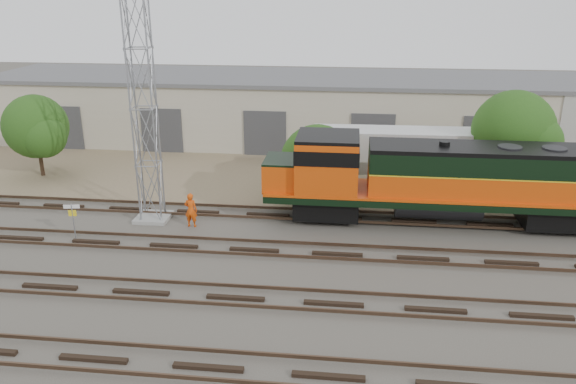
# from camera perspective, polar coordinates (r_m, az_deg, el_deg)

# --- Properties ---
(ground) EXTENTS (140.00, 140.00, 0.00)m
(ground) POSITION_cam_1_polar(r_m,az_deg,el_deg) (25.61, 4.91, -7.92)
(ground) COLOR #47423A
(ground) RESTS_ON ground
(dirt_strip) EXTENTS (80.00, 16.00, 0.02)m
(dirt_strip) POSITION_cam_1_polar(r_m,az_deg,el_deg) (39.50, 5.66, 2.28)
(dirt_strip) COLOR #726047
(dirt_strip) RESTS_ON ground
(tracks) EXTENTS (80.00, 20.40, 0.28)m
(tracks) POSITION_cam_1_polar(r_m,az_deg,el_deg) (22.96, 4.66, -11.23)
(tracks) COLOR black
(tracks) RESTS_ON ground
(warehouse) EXTENTS (58.40, 10.40, 5.30)m
(warehouse) POSITION_cam_1_polar(r_m,az_deg,el_deg) (46.56, 6.04, 8.35)
(warehouse) COLOR #B9B19A
(warehouse) RESTS_ON ground
(locomotive) EXTENTS (18.58, 3.26, 4.47)m
(locomotive) POSITION_cam_1_polar(r_m,az_deg,el_deg) (30.48, 14.68, 1.32)
(locomotive) COLOR black
(locomotive) RESTS_ON tracks
(signal_tower) EXTENTS (1.80, 1.80, 12.17)m
(signal_tower) POSITION_cam_1_polar(r_m,az_deg,el_deg) (30.08, -14.40, 7.81)
(signal_tower) COLOR gray
(signal_tower) RESTS_ON ground
(sign_post) EXTENTS (0.79, 0.15, 1.94)m
(sign_post) POSITION_cam_1_polar(r_m,az_deg,el_deg) (29.88, -21.04, -2.19)
(sign_post) COLOR gray
(sign_post) RESTS_ON ground
(worker) EXTENTS (0.72, 0.50, 1.87)m
(worker) POSITION_cam_1_polar(r_m,az_deg,el_deg) (30.08, -9.84, -1.81)
(worker) COLOR #DD490C
(worker) RESTS_ON ground
(semi_trailer) EXTENTS (12.40, 2.79, 3.80)m
(semi_trailer) POSITION_cam_1_polar(r_m,az_deg,el_deg) (35.75, 13.03, 3.94)
(semi_trailer) COLOR silver
(semi_trailer) RESTS_ON ground
(tree_west) EXTENTS (4.41, 4.20, 5.49)m
(tree_west) POSITION_cam_1_polar(r_m,az_deg,el_deg) (40.52, -24.08, 5.88)
(tree_west) COLOR #382619
(tree_west) RESTS_ON ground
(tree_mid) EXTENTS (4.80, 4.57, 4.57)m
(tree_mid) POSITION_cam_1_polar(r_m,az_deg,el_deg) (34.13, 3.38, 2.81)
(tree_mid) COLOR #382619
(tree_mid) RESTS_ON ground
(tree_east) EXTENTS (5.03, 4.79, 6.47)m
(tree_east) POSITION_cam_1_polar(r_m,az_deg,el_deg) (35.61, 22.34, 5.48)
(tree_east) COLOR #382619
(tree_east) RESTS_ON ground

